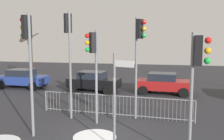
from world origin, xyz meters
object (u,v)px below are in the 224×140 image
Objects in this scene: traffic_light_foreground_left at (28,47)px; car_blue_mid at (23,78)px; traffic_light_foreground_right at (93,56)px; traffic_light_rear_left at (197,68)px; direction_sign_post at (116,96)px; traffic_light_mid_left at (68,41)px; bare_tree_left at (30,52)px; car_red_near at (164,83)px; traffic_light_mid_right at (139,45)px; car_black_trailing at (94,81)px.

car_blue_mid is at bearing 57.92° from traffic_light_foreground_left.
traffic_light_rear_left is (4.06, -2.73, -0.15)m from traffic_light_foreground_right.
traffic_light_foreground_left reaches higher than direction_sign_post.
traffic_light_mid_left is 0.96× the size of bare_tree_left.
direction_sign_post is (3.53, -0.45, -1.65)m from traffic_light_foreground_left.
traffic_light_rear_left is 10.20m from car_red_near.
traffic_light_foreground_left reaches higher than car_blue_mid.
car_blue_mid is at bearing -94.75° from traffic_light_mid_right.
traffic_light_mid_left is at bearing 27.93° from traffic_light_foreground_right.
traffic_light_rear_left reaches higher than car_black_trailing.
traffic_light_foreground_right is 3.01m from direction_sign_post.
traffic_light_rear_left is 15.72m from car_blue_mid.
bare_tree_left is (-2.47, 5.42, 1.76)m from car_blue_mid.
traffic_light_foreground_right is 1.10× the size of car_blue_mid.
traffic_light_rear_left is 11.69m from car_black_trailing.
traffic_light_foreground_right is at bearing -23.34° from traffic_light_foreground_left.
traffic_light_mid_right is 1.23× the size of car_black_trailing.
bare_tree_left reaches higher than car_red_near.
car_red_near is at bearing -61.28° from traffic_light_foreground_right.
bare_tree_left is at bearing 149.31° from direction_sign_post.
traffic_light_mid_right reaches higher than traffic_light_foreground_right.
traffic_light_mid_left is at bearing -78.85° from car_black_trailing.
traffic_light_rear_left is 21.08m from bare_tree_left.
car_blue_mid is (-12.05, 9.85, -2.18)m from traffic_light_rear_left.
traffic_light_mid_right is 4.94m from traffic_light_foreground_left.
traffic_light_mid_left is (0.66, 2.47, 0.21)m from traffic_light_foreground_left.
direction_sign_post is (2.87, -2.92, -1.86)m from traffic_light_mid_left.
traffic_light_mid_right is 1.01× the size of traffic_light_foreground_left.
direction_sign_post is 13.41m from car_blue_mid.
direction_sign_post is 0.85× the size of car_black_trailing.
traffic_light_mid_right is 0.91× the size of bare_tree_left.
traffic_light_mid_right is at bearing -97.64° from traffic_light_foreground_right.
traffic_light_mid_left is 8.46m from car_red_near.
traffic_light_foreground_right is 1.26× the size of direction_sign_post.
bare_tree_left is at bearing 1.42° from traffic_light_foreground_right.
bare_tree_left is (-11.94, 14.85, 0.66)m from direction_sign_post.
traffic_light_rear_left is at bearing 55.91° from traffic_light_mid_right.
bare_tree_left is (-8.40, 5.56, 1.76)m from car_black_trailing.
direction_sign_post is 9.68m from car_red_near.
traffic_light_mid_left reaches higher than traffic_light_rear_left.
car_black_trailing and car_red_near have the same top height.
car_red_near is at bearing 101.25° from direction_sign_post.
traffic_light_mid_left reaches higher than car_red_near.
traffic_light_foreground_left is 0.94× the size of traffic_light_mid_left.
traffic_light_foreground_right is 0.79× the size of bare_tree_left.
car_black_trailing is at bearing 24.50° from traffic_light_foreground_left.
bare_tree_left is (-12.35, 11.42, -1.01)m from traffic_light_mid_right.
traffic_light_mid_right is at bearing -97.21° from car_red_near.
traffic_light_mid_left reaches higher than traffic_light_foreground_right.
bare_tree_left reaches higher than direction_sign_post.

